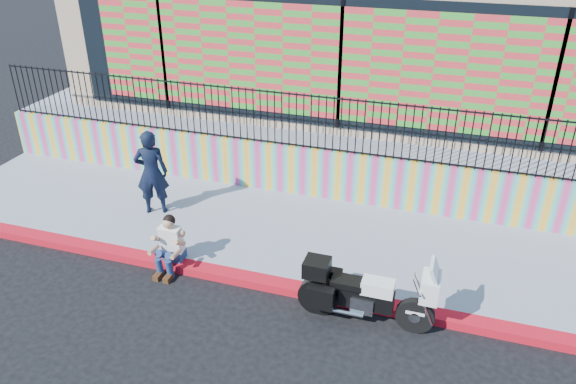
% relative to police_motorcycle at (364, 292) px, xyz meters
% --- Properties ---
extents(ground, '(90.00, 90.00, 0.00)m').
position_rel_police_motorcycle_xyz_m(ground, '(-1.52, 0.35, -0.56)').
color(ground, black).
rests_on(ground, ground).
extents(red_curb, '(16.00, 0.30, 0.15)m').
position_rel_police_motorcycle_xyz_m(red_curb, '(-1.52, 0.35, -0.48)').
color(red_curb, '#A80C15').
rests_on(red_curb, ground).
extents(sidewalk, '(16.00, 3.00, 0.15)m').
position_rel_police_motorcycle_xyz_m(sidewalk, '(-1.52, 2.00, -0.48)').
color(sidewalk, gray).
rests_on(sidewalk, ground).
extents(mural_wall, '(16.00, 0.20, 1.10)m').
position_rel_police_motorcycle_xyz_m(mural_wall, '(-1.52, 3.60, 0.14)').
color(mural_wall, '#DA397F').
rests_on(mural_wall, sidewalk).
extents(metal_fence, '(15.80, 0.04, 1.20)m').
position_rel_police_motorcycle_xyz_m(metal_fence, '(-1.52, 3.60, 1.29)').
color(metal_fence, black).
rests_on(metal_fence, mural_wall).
extents(elevated_platform, '(16.00, 10.00, 1.25)m').
position_rel_police_motorcycle_xyz_m(elevated_platform, '(-1.52, 8.70, 0.07)').
color(elevated_platform, gray).
rests_on(elevated_platform, ground).
extents(storefront_building, '(14.00, 8.06, 4.00)m').
position_rel_police_motorcycle_xyz_m(storefront_building, '(-1.52, 8.48, 2.69)').
color(storefront_building, tan).
rests_on(storefront_building, elevated_platform).
extents(police_motorcycle, '(2.13, 0.70, 1.33)m').
position_rel_police_motorcycle_xyz_m(police_motorcycle, '(0.00, 0.00, 0.00)').
color(police_motorcycle, black).
rests_on(police_motorcycle, ground).
extents(police_officer, '(0.77, 0.65, 1.81)m').
position_rel_police_motorcycle_xyz_m(police_officer, '(-4.76, 1.88, 0.50)').
color(police_officer, black).
rests_on(police_officer, sidewalk).
extents(seated_man, '(0.54, 0.71, 1.06)m').
position_rel_police_motorcycle_xyz_m(seated_man, '(-3.57, 0.26, -0.11)').
color(seated_man, navy).
rests_on(seated_man, ground).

